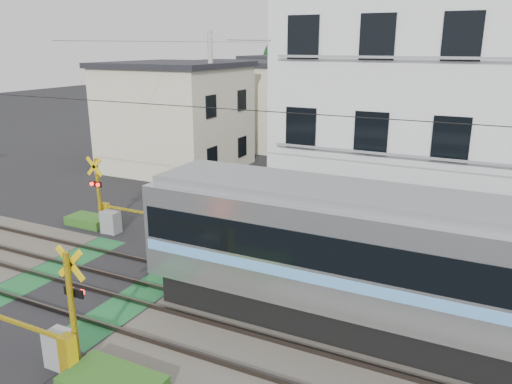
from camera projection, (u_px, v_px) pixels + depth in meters
The scene contains 12 objects.
ground at pixel (94, 282), 15.90m from camera, with size 120.00×120.00×0.00m, color black.
track_bed at pixel (94, 281), 15.89m from camera, with size 120.00×120.00×0.14m.
commuter_train at pixel (501, 283), 11.46m from camera, with size 18.25×2.88×3.79m.
crossing_signal_near at pixel (61, 342), 11.46m from camera, with size 4.74×0.65×3.09m.
crossing_signal_far at pixel (109, 215), 19.94m from camera, with size 4.74×0.65×3.09m.
apartment_block at pixel (429, 116), 19.11m from camera, with size 10.20×8.36×9.30m.
houses_row at pixel (344, 101), 37.13m from camera, with size 22.07×31.35×6.80m.
tree_hill at pixel (412, 60), 55.74m from camera, with size 40.00×13.78×11.65m.
catenary at pixel (265, 195), 12.32m from camera, with size 60.00×5.04×7.00m.
utility_poles at pixel (315, 92), 34.94m from camera, with size 7.90×42.00×8.00m.
pedestrian at pixel (356, 127), 40.21m from camera, with size 0.65×0.42×1.77m, color #25262F.
weed_patches at pixel (135, 289), 15.02m from camera, with size 10.25×8.80×0.40m.
Camera 1 is at (11.05, -10.62, 7.28)m, focal length 35.00 mm.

